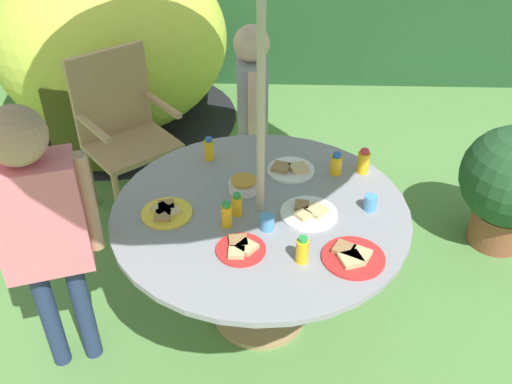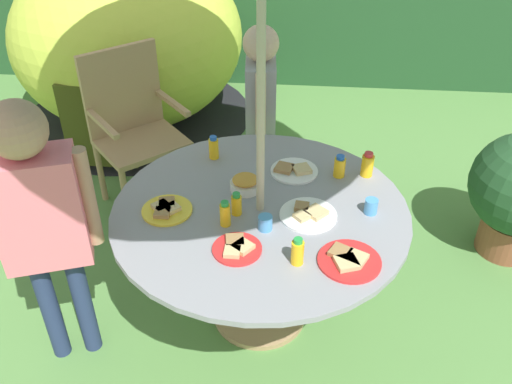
# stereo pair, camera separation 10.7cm
# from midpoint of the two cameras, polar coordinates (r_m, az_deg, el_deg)

# --- Properties ---
(ground_plane) EXTENTS (10.00, 10.00, 0.02)m
(ground_plane) POSITION_cam_midpoint_polar(r_m,az_deg,el_deg) (3.01, 1.42, -12.50)
(ground_plane) COLOR #548442
(garden_table) EXTENTS (1.35, 1.35, 0.70)m
(garden_table) POSITION_cam_midpoint_polar(r_m,az_deg,el_deg) (2.60, 1.60, -3.89)
(garden_table) COLOR tan
(garden_table) RESTS_ON ground_plane
(wooden_chair) EXTENTS (0.66, 0.65, 1.01)m
(wooden_chair) POSITION_cam_midpoint_polar(r_m,az_deg,el_deg) (3.58, -11.63, 7.10)
(wooden_chair) COLOR tan
(wooden_chair) RESTS_ON ground_plane
(dome_tent) EXTENTS (1.90, 1.90, 1.37)m
(dome_tent) POSITION_cam_midpoint_polar(r_m,az_deg,el_deg) (4.62, -12.20, 15.15)
(dome_tent) COLOR #B2C63F
(dome_tent) RESTS_ON ground_plane
(child_in_grey_shirt) EXTENTS (0.21, 0.41, 1.21)m
(child_in_grey_shirt) POSITION_cam_midpoint_polar(r_m,az_deg,el_deg) (3.33, 1.41, 9.58)
(child_in_grey_shirt) COLOR #3F3F47
(child_in_grey_shirt) RESTS_ON ground_plane
(child_in_pink_shirt) EXTENTS (0.43, 0.29, 1.34)m
(child_in_pink_shirt) POSITION_cam_midpoint_polar(r_m,az_deg,el_deg) (2.40, -20.09, -1.77)
(child_in_pink_shirt) COLOR navy
(child_in_pink_shirt) RESTS_ON ground_plane
(snack_bowl) EXTENTS (0.15, 0.15, 0.07)m
(snack_bowl) POSITION_cam_midpoint_polar(r_m,az_deg,el_deg) (2.63, 0.07, 0.86)
(snack_bowl) COLOR white
(snack_bowl) RESTS_ON garden_table
(plate_front_edge) EXTENTS (0.24, 0.24, 0.03)m
(plate_front_edge) POSITION_cam_midpoint_polar(r_m,az_deg,el_deg) (2.77, 4.99, 2.21)
(plate_front_edge) COLOR white
(plate_front_edge) RESTS_ON garden_table
(plate_near_right) EXTENTS (0.26, 0.26, 0.03)m
(plate_near_right) POSITION_cam_midpoint_polar(r_m,az_deg,el_deg) (2.29, 10.81, -6.87)
(plate_near_right) COLOR red
(plate_near_right) RESTS_ON garden_table
(plate_near_left) EXTENTS (0.21, 0.21, 0.03)m
(plate_near_left) POSITION_cam_midpoint_polar(r_m,az_deg,el_deg) (2.30, -0.61, -5.75)
(plate_near_left) COLOR red
(plate_near_left) RESTS_ON garden_table
(plate_mid_left) EXTENTS (0.23, 0.23, 0.03)m
(plate_mid_left) POSITION_cam_midpoint_polar(r_m,az_deg,el_deg) (2.53, -7.95, -1.76)
(plate_mid_left) COLOR yellow
(plate_mid_left) RESTS_ON garden_table
(plate_mid_right) EXTENTS (0.26, 0.26, 0.03)m
(plate_mid_right) POSITION_cam_midpoint_polar(r_m,az_deg,el_deg) (2.49, 6.61, -2.29)
(plate_mid_right) COLOR white
(plate_mid_right) RESTS_ON garden_table
(juice_bottle_far_left) EXTENTS (0.05, 0.05, 0.12)m
(juice_bottle_far_left) POSITION_cam_midpoint_polar(r_m,az_deg,el_deg) (2.40, -1.90, -2.29)
(juice_bottle_far_left) COLOR yellow
(juice_bottle_far_left) RESTS_ON garden_table
(juice_bottle_far_right) EXTENTS (0.06, 0.06, 0.13)m
(juice_bottle_far_right) POSITION_cam_midpoint_polar(r_m,az_deg,el_deg) (2.78, 12.41, 2.72)
(juice_bottle_far_right) COLOR yellow
(juice_bottle_far_right) RESTS_ON garden_table
(juice_bottle_center_front) EXTENTS (0.05, 0.05, 0.12)m
(juice_bottle_center_front) POSITION_cam_midpoint_polar(r_m,az_deg,el_deg) (2.22, 5.66, -6.13)
(juice_bottle_center_front) COLOR yellow
(juice_bottle_center_front) RESTS_ON garden_table
(juice_bottle_center_back) EXTENTS (0.05, 0.05, 0.12)m
(juice_bottle_center_back) POSITION_cam_midpoint_polar(r_m,az_deg,el_deg) (2.86, -3.28, 4.51)
(juice_bottle_center_back) COLOR yellow
(juice_bottle_center_back) RESTS_ON garden_table
(juice_bottle_back_edge) EXTENTS (0.05, 0.05, 0.11)m
(juice_bottle_back_edge) POSITION_cam_midpoint_polar(r_m,az_deg,el_deg) (2.47, -0.76, -1.29)
(juice_bottle_back_edge) COLOR yellow
(juice_bottle_back_edge) RESTS_ON garden_table
(juice_bottle_spot_a) EXTENTS (0.06, 0.06, 0.12)m
(juice_bottle_spot_a) POSITION_cam_midpoint_polar(r_m,az_deg,el_deg) (2.75, 9.66, 2.56)
(juice_bottle_spot_a) COLOR yellow
(juice_bottle_spot_a) RESTS_ON garden_table
(cup_near) EXTENTS (0.06, 0.06, 0.07)m
(cup_near) POSITION_cam_midpoint_polar(r_m,az_deg,el_deg) (2.54, 12.88, -1.46)
(cup_near) COLOR #4C99D8
(cup_near) RESTS_ON garden_table
(cup_far) EXTENTS (0.06, 0.06, 0.07)m
(cup_far) POSITION_cam_midpoint_polar(r_m,az_deg,el_deg) (2.39, 2.24, -3.18)
(cup_far) COLOR #4C99D8
(cup_far) RESTS_ON garden_table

